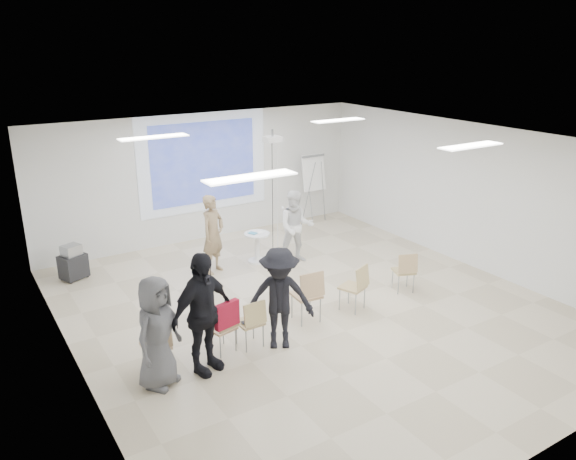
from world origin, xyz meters
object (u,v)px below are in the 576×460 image
chair_left_inner (252,320)px  audience_left (202,305)px  player_left (213,229)px  chair_right_far (405,269)px  chair_center (309,292)px  flipchart_easel (314,173)px  av_cart (73,263)px  player_right (296,223)px  laptop (249,320)px  audience_outer (156,326)px  pedestal_table (257,246)px  audience_mid (279,292)px  chair_far_left (157,343)px  chair_right_inner (356,284)px  chair_left_mid (224,325)px

chair_left_inner → audience_left: 1.07m
player_left → chair_right_far: bearing=-75.1°
chair_center → audience_left: audience_left is taller
chair_center → flipchart_easel: size_ratio=0.53×
chair_right_far → av_cart: 6.56m
player_right → chair_left_inner: 3.70m
laptop → audience_outer: size_ratio=0.16×
audience_outer → flipchart_easel: size_ratio=1.01×
pedestal_table → audience_mid: audience_mid is taller
chair_far_left → pedestal_table: bearing=45.6°
flipchart_easel → chair_center: bearing=-125.1°
audience_left → av_cart: size_ratio=2.93×
chair_right_inner → audience_left: (-3.06, -0.33, 0.54)m
laptop → audience_mid: size_ratio=0.16×
chair_left_mid → chair_left_inner: 0.44m
player_right → av_cart: bearing=-174.9°
pedestal_table → chair_far_left: (-3.30, -2.98, 0.11)m
laptop → av_cart: size_ratio=0.42×
chair_far_left → chair_right_inner: chair_right_inner is taller
pedestal_table → player_left: (-1.01, 0.01, 0.55)m
player_right → chair_right_far: (0.89, -2.41, -0.40)m
laptop → flipchart_easel: (4.39, 4.59, 0.89)m
av_cart → audience_left: bearing=-102.4°
chair_center → av_cart: (-2.96, 4.04, -0.23)m
chair_left_inner → flipchart_easel: (4.39, 4.68, 0.85)m
pedestal_table → laptop: pedestal_table is taller
chair_right_inner → audience_left: 3.12m
player_right → chair_center: size_ratio=1.84×
flipchart_easel → chair_right_far: bearing=-101.8°
chair_far_left → audience_outer: bearing=-101.3°
pedestal_table → chair_far_left: bearing=-137.9°
laptop → av_cart: 4.52m
player_right → laptop: (-2.55, -2.57, -0.44)m
chair_left_inner → audience_left: size_ratio=0.39×
pedestal_table → chair_right_inner: chair_right_inner is taller
pedestal_table → audience_left: audience_left is taller
chair_left_inner → chair_far_left: bearing=175.0°
player_left → laptop: bearing=-133.0°
player_left → pedestal_table: bearing=-28.8°
player_right → flipchart_easel: 2.78m
chair_right_far → audience_outer: bearing=-154.6°
player_left → chair_left_mid: (-1.23, -2.99, -0.46)m
audience_left → audience_mid: audience_left is taller
player_left → laptop: size_ratio=6.25×
chair_center → chair_right_inner: chair_center is taller
chair_left_mid → chair_right_inner: (2.60, 0.05, 0.03)m
chair_far_left → audience_outer: size_ratio=0.46×
player_left → chair_left_inner: player_left is taller
pedestal_table → laptop: 3.49m
chair_left_mid → pedestal_table: bearing=40.0°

